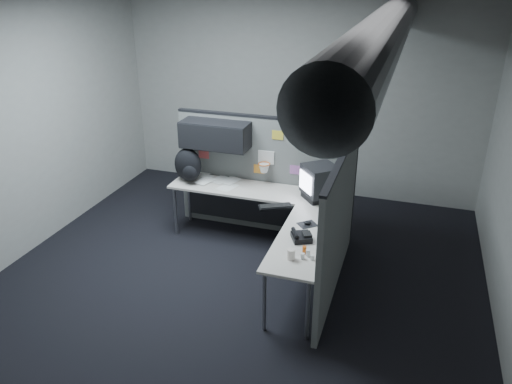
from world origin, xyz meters
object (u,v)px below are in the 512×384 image
(keyboard, at_px, (275,207))
(phone, at_px, (301,236))
(desk, at_px, (268,209))
(backpack, at_px, (188,166))
(monitor, at_px, (320,182))

(keyboard, height_order, phone, phone)
(desk, relative_size, keyboard, 5.54)
(keyboard, relative_size, backpack, 0.91)
(phone, height_order, backpack, backpack)
(keyboard, xyz_separation_m, backpack, (-1.34, 0.43, 0.21))
(backpack, bearing_deg, phone, -44.83)
(phone, bearing_deg, monitor, 74.39)
(phone, distance_m, backpack, 2.12)
(monitor, relative_size, keyboard, 1.29)
(desk, height_order, monitor, monitor)
(phone, relative_size, backpack, 0.61)
(phone, bearing_deg, backpack, 132.24)
(monitor, distance_m, keyboard, 0.65)
(backpack, bearing_deg, desk, -26.21)
(desk, bearing_deg, keyboard, -49.85)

